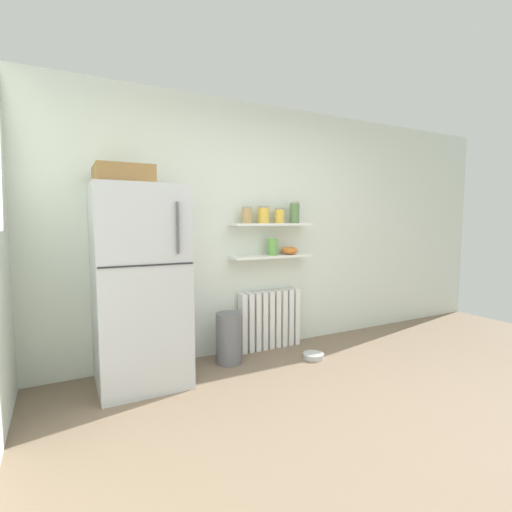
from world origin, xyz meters
The scene contains 14 objects.
ground_plane centered at (0.00, 0.50, 0.00)m, with size 7.04×7.04×0.00m, color #7A6651.
back_wall centered at (0.00, 2.05, 1.30)m, with size 7.04×0.10×2.60m, color silver.
refrigerator centered at (-1.27, 1.66, 0.87)m, with size 0.72×0.70×1.82m.
radiator centered at (0.14, 1.92, 0.31)m, with size 0.71×0.12×0.63m.
wall_shelf_lower centered at (0.14, 1.89, 1.01)m, with size 0.91×0.22×0.03m, color white.
wall_shelf_upper centered at (0.14, 1.89, 1.35)m, with size 0.91×0.22×0.03m, color white.
storage_jar_0 centered at (-0.15, 1.89, 1.44)m, with size 0.10×0.10×0.17m.
storage_jar_1 centered at (0.05, 1.89, 1.45)m, with size 0.12×0.12×0.18m.
storage_jar_2 centered at (0.24, 1.89, 1.44)m, with size 0.10×0.10×0.16m.
storage_jar_3 centered at (0.43, 1.89, 1.47)m, with size 0.10×0.10×0.23m.
vase centered at (0.16, 1.89, 1.11)m, with size 0.10×0.10×0.18m, color #66A84C.
shelf_bowl centered at (0.37, 1.89, 1.06)m, with size 0.19×0.19×0.08m, color orange.
trash_bin centered at (-0.43, 1.73, 0.25)m, with size 0.25×0.25×0.49m, color slate.
pet_food_bowl centered at (0.38, 1.44, 0.03)m, with size 0.21×0.21×0.05m, color #B7B7BC.
Camera 1 is at (-1.85, -1.53, 1.38)m, focal length 26.25 mm.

